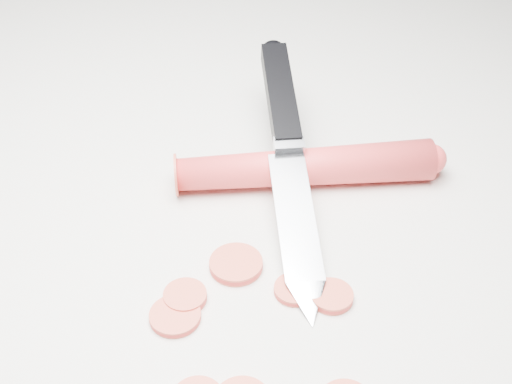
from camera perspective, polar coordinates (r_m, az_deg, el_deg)
The scene contains 8 objects.
ground at distance 0.55m, azimuth 1.01°, elevation -6.46°, with size 2.40×2.40×0.00m, color silver.
carrot at distance 0.62m, azimuth 3.96°, elevation 2.02°, with size 0.03×0.03×0.22m, color red.
carrot_slice_0 at distance 0.55m, azimuth -1.61°, elevation -5.81°, with size 0.04×0.04×0.01m, color #D54631.
carrot_slice_1 at distance 0.53m, azimuth -5.69°, elevation -8.32°, with size 0.03×0.03×0.01m, color #D54631.
carrot_slice_2 at distance 0.53m, azimuth 6.07°, elevation -8.30°, with size 0.03×0.03×0.01m, color #D54631.
carrot_slice_5 at distance 0.52m, azimuth -6.49°, elevation -9.83°, with size 0.04×0.04×0.01m, color #D54631.
carrot_slice_7 at distance 0.54m, azimuth 3.10°, elevation -7.80°, with size 0.03×0.03×0.01m, color #D54631.
kitchen_knife at distance 0.59m, azimuth 2.86°, elevation 2.60°, with size 0.20×0.26×0.08m, color #B5B7BC, non-canonical shape.
Camera 1 is at (0.18, -0.33, 0.40)m, focal length 50.00 mm.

